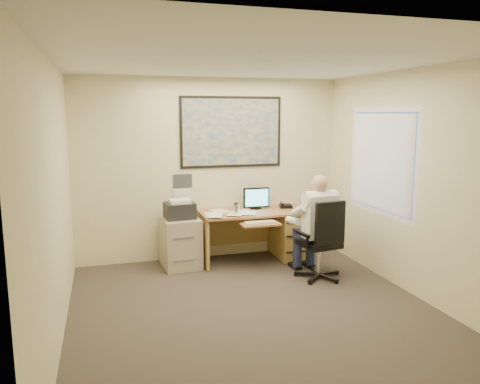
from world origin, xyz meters
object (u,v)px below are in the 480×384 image
object	(u,v)px
office_chair	(320,256)
person	(319,227)
filing_cabinet	(180,238)
desk	(275,230)

from	to	relation	value
office_chair	person	bearing A→B (deg)	77.55
filing_cabinet	person	bearing A→B (deg)	-34.48
office_chair	person	xyz separation A→B (m)	(0.01, 0.08, 0.38)
filing_cabinet	desk	bearing A→B (deg)	-4.36
desk	person	distance (m)	1.04
person	filing_cabinet	bearing A→B (deg)	145.51
desk	office_chair	bearing A→B (deg)	-77.07
person	desk	bearing A→B (deg)	99.51
person	office_chair	bearing A→B (deg)	-99.63
desk	office_chair	distance (m)	1.09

